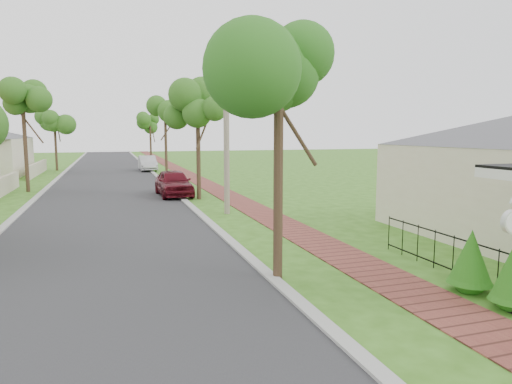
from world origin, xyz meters
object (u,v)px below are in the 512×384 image
parked_car_red (174,183)px  near_tree (279,76)px  parked_car_white (148,163)px  utility_pole (226,126)px

parked_car_red → near_tree: near_tree is taller
parked_car_white → parked_car_red: bearing=-91.1°
parked_car_red → near_tree: bearing=-90.6°
parked_car_red → near_tree: size_ratio=0.71×
parked_car_red → utility_pole: 7.09m
parked_car_red → near_tree: (0.40, -15.14, 3.98)m
parked_car_red → parked_car_white: size_ratio=1.02×
parked_car_white → near_tree: 32.85m
parked_car_red → utility_pole: size_ratio=0.58×
utility_pole → parked_car_red: bearing=102.7°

